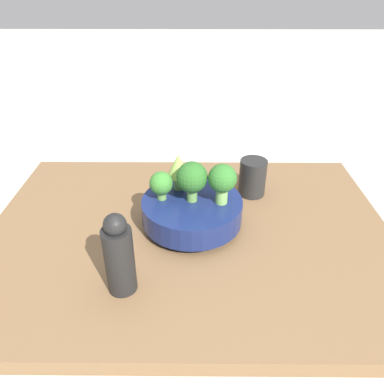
{
  "coord_description": "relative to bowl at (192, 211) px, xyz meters",
  "views": [
    {
      "loc": [
        -0.01,
        0.64,
        0.52
      ],
      "look_at": [
        -0.01,
        -0.02,
        0.11
      ],
      "focal_mm": 35.0,
      "sensor_mm": 36.0,
      "label": 1
    }
  ],
  "objects": [
    {
      "name": "ground_plane",
      "position": [
        0.01,
        0.02,
        -0.07
      ],
      "size": [
        6.0,
        6.0,
        0.0
      ],
      "primitive_type": "plane",
      "color": "beige"
    },
    {
      "name": "table",
      "position": [
        0.01,
        0.02,
        -0.05
      ],
      "size": [
        0.86,
        0.63,
        0.03
      ],
      "color": "brown",
      "rests_on": "ground_plane"
    },
    {
      "name": "bowl",
      "position": [
        0.0,
        0.0,
        0.0
      ],
      "size": [
        0.21,
        0.21,
        0.06
      ],
      "color": "navy",
      "rests_on": "table"
    },
    {
      "name": "broccoli_floret_right",
      "position": [
        0.06,
        -0.01,
        0.06
      ],
      "size": [
        0.05,
        0.05,
        0.06
      ],
      "color": "#609347",
      "rests_on": "bowl"
    },
    {
      "name": "broccoli_floret_center",
      "position": [
        -0.0,
        0.0,
        0.08
      ],
      "size": [
        0.06,
        0.06,
        0.09
      ],
      "color": "#609347",
      "rests_on": "bowl"
    },
    {
      "name": "romanesco_piece_near",
      "position": [
        0.03,
        -0.05,
        0.08
      ],
      "size": [
        0.05,
        0.05,
        0.08
      ],
      "color": "#609347",
      "rests_on": "bowl"
    },
    {
      "name": "broccoli_floret_left",
      "position": [
        -0.06,
        0.01,
        0.08
      ],
      "size": [
        0.06,
        0.06,
        0.09
      ],
      "color": "#7AB256",
      "rests_on": "bowl"
    },
    {
      "name": "cup",
      "position": [
        -0.14,
        -0.13,
        0.01
      ],
      "size": [
        0.06,
        0.06,
        0.09
      ],
      "color": "black",
      "rests_on": "table"
    },
    {
      "name": "pepper_mill",
      "position": [
        0.12,
        0.18,
        0.04
      ],
      "size": [
        0.05,
        0.05,
        0.16
      ],
      "color": "black",
      "rests_on": "table"
    }
  ]
}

